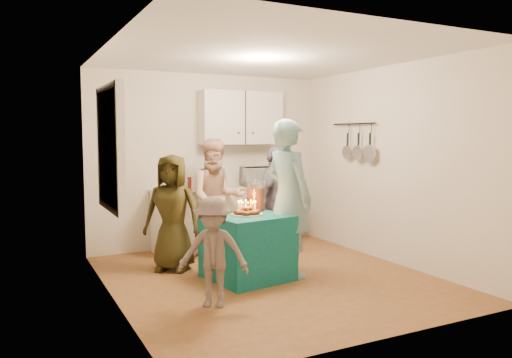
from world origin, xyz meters
name	(u,v)px	position (x,y,z in m)	size (l,w,h in m)	color
floor	(269,278)	(0.00, 0.00, 0.00)	(4.00, 4.00, 0.00)	brown
ceiling	(270,55)	(0.00, 0.00, 2.60)	(4.00, 4.00, 0.00)	white
back_wall	(207,161)	(0.00, 2.00, 1.30)	(3.60, 3.60, 0.00)	silver
left_wall	(111,174)	(-1.80, 0.00, 1.30)	(4.00, 4.00, 0.00)	silver
right_wall	(389,164)	(1.80, 0.00, 1.30)	(4.00, 4.00, 0.00)	silver
window_night	(108,148)	(-1.77, 0.30, 1.55)	(0.04, 1.00, 1.20)	black
counter	(228,219)	(0.20, 1.70, 0.43)	(2.20, 0.58, 0.86)	white
countertop	(227,189)	(0.20, 1.70, 0.89)	(2.24, 0.62, 0.05)	beige
upper_cabinet	(241,118)	(0.50, 1.85, 1.95)	(1.30, 0.30, 0.80)	white
pot_rack	(352,141)	(1.72, 0.70, 1.60)	(0.12, 1.00, 0.60)	black
microwave	(259,176)	(0.73, 1.70, 1.05)	(0.52, 0.35, 0.29)	white
party_table	(247,247)	(-0.24, 0.09, 0.38)	(0.85, 0.85, 0.76)	#0E6060
donut_cake	(247,207)	(-0.26, 0.08, 0.85)	(0.38, 0.38, 0.18)	#381C0C
punch_jar	(256,197)	(-0.02, 0.32, 0.93)	(0.22, 0.22, 0.34)	#AF2B0E
man_birthday	(288,198)	(0.25, 0.00, 0.94)	(0.69, 0.45, 1.88)	#79A3B0
woman_back_left	(172,213)	(-0.91, 0.85, 0.73)	(0.71, 0.46, 1.45)	#514817
woman_back_center	(217,198)	(-0.17, 1.23, 0.82)	(0.80, 0.62, 1.64)	tan
woman_back_right	(275,200)	(0.65, 1.06, 0.77)	(0.90, 0.37, 1.53)	#181036
child_near_left	(213,252)	(-0.96, -0.62, 0.54)	(0.70, 0.40, 1.08)	#5A4C48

